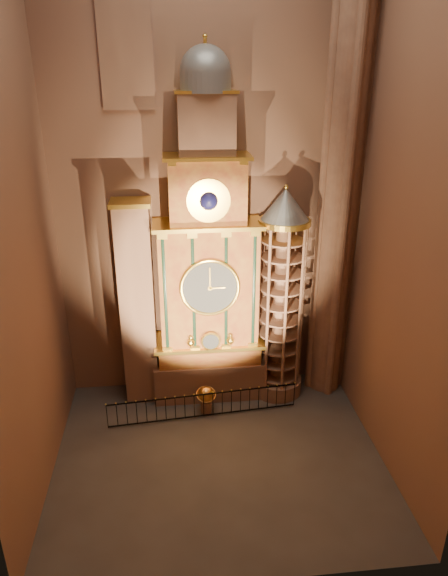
{
  "coord_description": "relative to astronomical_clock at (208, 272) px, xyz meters",
  "views": [
    {
      "loc": [
        -1.64,
        -17.52,
        15.5
      ],
      "look_at": [
        0.55,
        3.0,
        6.68
      ],
      "focal_mm": 32.0,
      "sensor_mm": 36.0,
      "label": 1
    }
  ],
  "objects": [
    {
      "name": "floor",
      "position": [
        0.0,
        -4.96,
        -6.68
      ],
      "size": [
        14.0,
        14.0,
        0.0
      ],
      "primitive_type": "plane",
      "color": "#383330",
      "rests_on": "ground"
    },
    {
      "name": "celestial_globe",
      "position": [
        -0.3,
        -1.72,
        -5.83
      ],
      "size": [
        1.08,
        1.03,
        1.41
      ],
      "color": "#8C634C",
      "rests_on": "floor"
    },
    {
      "name": "stair_turret",
      "position": [
        3.5,
        -0.26,
        -1.41
      ],
      "size": [
        2.5,
        2.5,
        10.8
      ],
      "color": "#8C634C",
      "rests_on": "floor"
    },
    {
      "name": "wall_right",
      "position": [
        7.0,
        -4.96,
        4.32
      ],
      "size": [
        0.0,
        22.0,
        22.0
      ],
      "primitive_type": "plane",
      "rotation": [
        1.57,
        0.0,
        -1.57
      ],
      "color": "#886249",
      "rests_on": "floor"
    },
    {
      "name": "gothic_pier",
      "position": [
        6.1,
        0.04,
        4.32
      ],
      "size": [
        2.04,
        2.04,
        22.0
      ],
      "color": "#8C634C",
      "rests_on": "floor"
    },
    {
      "name": "astronomical_clock",
      "position": [
        0.0,
        0.0,
        0.0
      ],
      "size": [
        5.6,
        2.41,
        16.7
      ],
      "color": "#8C634C",
      "rests_on": "floor"
    },
    {
      "name": "iron_railing",
      "position": [
        -0.45,
        -2.16,
        -5.98
      ],
      "size": [
        9.03,
        0.84,
        1.28
      ],
      "color": "black",
      "rests_on": "floor"
    },
    {
      "name": "portrait_tower",
      "position": [
        -3.4,
        0.02,
        -1.53
      ],
      "size": [
        1.8,
        1.6,
        10.2
      ],
      "color": "#8C634C",
      "rests_on": "floor"
    },
    {
      "name": "wall_left",
      "position": [
        -7.0,
        -4.96,
        4.32
      ],
      "size": [
        0.0,
        22.0,
        22.0
      ],
      "primitive_type": "plane",
      "rotation": [
        1.57,
        0.0,
        1.57
      ],
      "color": "#886249",
      "rests_on": "floor"
    },
    {
      "name": "stained_glass_window",
      "position": [
        -3.2,
        0.95,
        9.82
      ],
      "size": [
        2.2,
        0.14,
        5.2
      ],
      "color": "navy",
      "rests_on": "wall_back"
    },
    {
      "name": "wall_back",
      "position": [
        0.0,
        1.04,
        4.32
      ],
      "size": [
        22.0,
        0.0,
        22.0
      ],
      "primitive_type": "plane",
      "rotation": [
        1.57,
        0.0,
        0.0
      ],
      "color": "#886249",
      "rests_on": "floor"
    }
  ]
}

